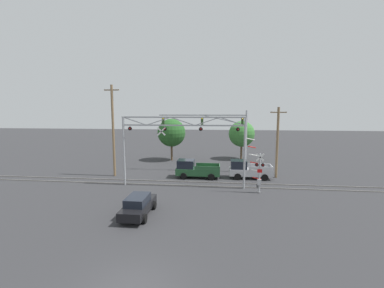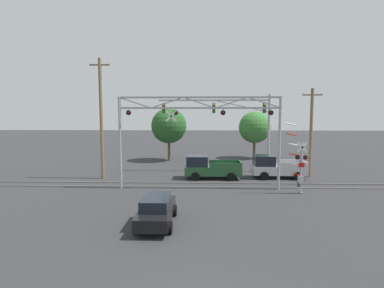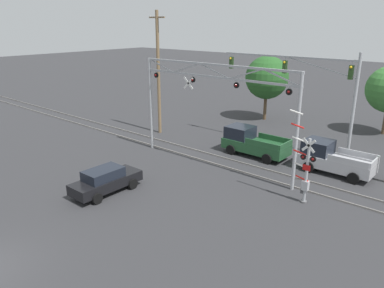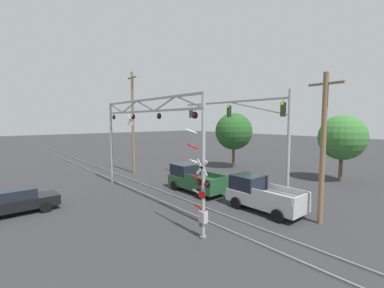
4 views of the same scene
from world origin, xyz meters
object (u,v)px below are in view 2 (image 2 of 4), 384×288
(background_tree_far_left_verge, at_px, (255,127))
(traffic_signal_span, at_px, (241,118))
(background_tree_beyond_span, at_px, (169,126))
(sedan_waiting, at_px, (156,210))
(pickup_truck_lead, at_px, (209,168))
(crossing_signal_mast, at_px, (300,168))
(crossing_gantry, at_px, (199,123))
(utility_pole_left, at_px, (101,118))
(pickup_truck_following, at_px, (275,167))
(utility_pole_right, at_px, (311,132))

(background_tree_far_left_verge, bearing_deg, traffic_signal_span, -108.24)
(traffic_signal_span, bearing_deg, background_tree_beyond_span, 139.69)
(background_tree_beyond_span, bearing_deg, traffic_signal_span, -40.31)
(traffic_signal_span, bearing_deg, sedan_waiting, -112.95)
(pickup_truck_lead, distance_m, background_tree_far_left_verge, 14.39)
(traffic_signal_span, xyz_separation_m, sedan_waiting, (-6.33, -14.95, -4.65))
(traffic_signal_span, height_order, background_tree_beyond_span, traffic_signal_span)
(crossing_signal_mast, bearing_deg, crossing_gantry, 170.81)
(traffic_signal_span, distance_m, utility_pole_left, 13.46)
(sedan_waiting, bearing_deg, pickup_truck_following, 52.58)
(crossing_gantry, distance_m, sedan_waiting, 9.05)
(pickup_truck_following, distance_m, utility_pole_right, 4.73)
(sedan_waiting, height_order, utility_pole_left, utility_pole_left)
(pickup_truck_lead, bearing_deg, crossing_gantry, -103.04)
(crossing_signal_mast, bearing_deg, utility_pole_right, 64.55)
(pickup_truck_following, relative_size, background_tree_beyond_span, 0.73)
(pickup_truck_following, distance_m, sedan_waiting, 14.97)
(pickup_truck_lead, relative_size, background_tree_beyond_span, 0.77)
(sedan_waiting, distance_m, background_tree_beyond_span, 22.11)
(sedan_waiting, relative_size, utility_pole_left, 0.41)
(pickup_truck_following, relative_size, sedan_waiting, 1.10)
(crossing_gantry, distance_m, pickup_truck_following, 9.11)
(traffic_signal_span, distance_m, pickup_truck_lead, 6.53)
(utility_pole_right, bearing_deg, utility_pole_left, -175.82)
(pickup_truck_lead, bearing_deg, background_tree_far_left_verge, 63.55)
(traffic_signal_span, xyz_separation_m, utility_pole_left, (-12.92, -3.79, 0.09))
(background_tree_beyond_span, bearing_deg, pickup_truck_following, -42.42)
(crossing_gantry, bearing_deg, utility_pole_right, 25.51)
(crossing_gantry, relative_size, background_tree_beyond_span, 1.91)
(crossing_signal_mast, height_order, sedan_waiting, crossing_signal_mast)
(background_tree_beyond_span, bearing_deg, crossing_signal_mast, -53.66)
(crossing_gantry, height_order, background_tree_far_left_verge, crossing_gantry)
(crossing_gantry, xyz_separation_m, crossing_signal_mast, (7.39, -1.20, -3.21))
(sedan_waiting, bearing_deg, background_tree_beyond_span, 94.46)
(pickup_truck_lead, height_order, utility_pole_left, utility_pole_left)
(traffic_signal_span, distance_m, background_tree_beyond_span, 10.58)
(pickup_truck_following, height_order, utility_pole_left, utility_pole_left)
(utility_pole_right, bearing_deg, pickup_truck_following, -169.02)
(traffic_signal_span, bearing_deg, crossing_signal_mast, -69.14)
(utility_pole_left, relative_size, background_tree_beyond_span, 1.63)
(crossing_gantry, height_order, utility_pole_left, utility_pole_left)
(traffic_signal_span, xyz_separation_m, pickup_truck_following, (2.77, -3.06, -4.44))
(pickup_truck_following, distance_m, background_tree_far_left_verge, 12.53)
(utility_pole_right, height_order, background_tree_beyond_span, utility_pole_right)
(pickup_truck_lead, height_order, pickup_truck_following, same)
(crossing_signal_mast, bearing_deg, background_tree_beyond_span, 126.34)
(crossing_gantry, distance_m, background_tree_beyond_span, 14.66)
(background_tree_far_left_verge, bearing_deg, pickup_truck_lead, -116.45)
(crossing_signal_mast, height_order, pickup_truck_lead, crossing_signal_mast)
(crossing_gantry, height_order, traffic_signal_span, traffic_signal_span)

